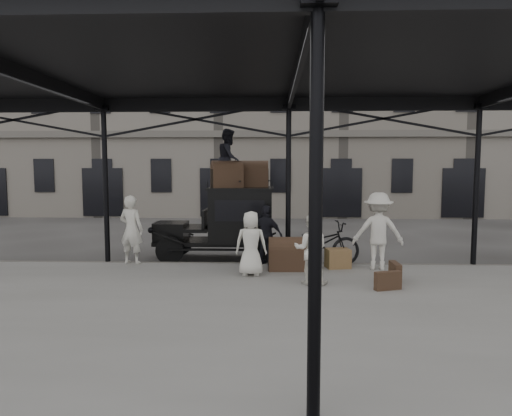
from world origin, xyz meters
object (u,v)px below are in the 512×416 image
(steamer_trunk_roof_near, at_px, (227,176))
(steamer_trunk_platform, at_px, (287,256))
(bicycle, at_px, (318,244))
(taxi, at_px, (231,220))
(porter_official, at_px, (267,235))
(porter_left, at_px, (131,230))

(steamer_trunk_roof_near, bearing_deg, steamer_trunk_platform, -60.29)
(bicycle, bearing_deg, taxi, 48.76)
(taxi, bearing_deg, steamer_trunk_roof_near, -108.07)
(taxi, distance_m, bicycle, 2.88)
(porter_official, bearing_deg, bicycle, -157.29)
(taxi, height_order, bicycle, taxi)
(taxi, distance_m, steamer_trunk_platform, 2.59)
(porter_left, distance_m, steamer_trunk_roof_near, 3.06)
(taxi, xyz_separation_m, bicycle, (2.46, -1.43, -0.46))
(steamer_trunk_platform, bearing_deg, bicycle, 26.86)
(steamer_trunk_platform, bearing_deg, porter_left, 170.37)
(porter_official, height_order, bicycle, porter_official)
(porter_official, xyz_separation_m, steamer_trunk_platform, (0.54, -0.60, -0.45))
(steamer_trunk_roof_near, bearing_deg, taxi, 55.38)
(porter_left, height_order, steamer_trunk_roof_near, steamer_trunk_roof_near)
(porter_official, height_order, steamer_trunk_roof_near, steamer_trunk_roof_near)
(taxi, relative_size, steamer_trunk_roof_near, 4.14)
(porter_left, xyz_separation_m, porter_official, (3.68, 0.00, -0.13))
(bicycle, xyz_separation_m, steamer_trunk_platform, (-0.83, -0.45, -0.24))
(steamer_trunk_platform, bearing_deg, taxi, 129.32)
(taxi, relative_size, porter_left, 1.96)
(porter_left, bearing_deg, taxi, -138.97)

